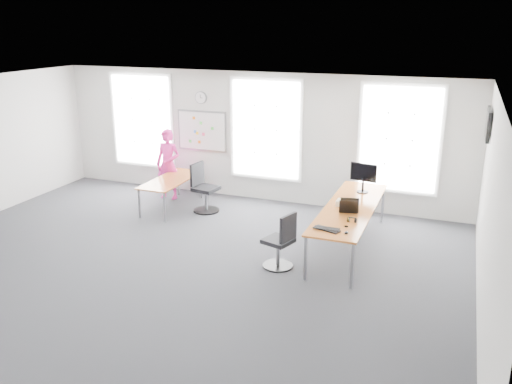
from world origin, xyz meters
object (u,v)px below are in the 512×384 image
at_px(chair_left, 204,190).
at_px(headphones, 352,220).
at_px(chair_right, 281,244).
at_px(person, 168,164).
at_px(desk_right, 350,209).
at_px(monitor, 363,175).
at_px(keyboard, 327,229).
at_px(desk_left, 171,181).

height_order(chair_left, headphones, chair_left).
relative_size(chair_right, chair_left, 0.92).
height_order(person, headphones, person).
bearing_deg(chair_left, headphones, -106.06).
relative_size(chair_left, person, 0.65).
xyz_separation_m(desk_right, person, (-4.65, 1.43, 0.08)).
height_order(headphones, monitor, monitor).
height_order(chair_right, keyboard, chair_right).
bearing_deg(keyboard, desk_right, 102.82).
relative_size(desk_right, chair_left, 3.05).
bearing_deg(desk_left, chair_right, -32.52).
bearing_deg(chair_right, chair_left, -112.88).
distance_m(desk_right, desk_left, 4.32).
xyz_separation_m(desk_right, chair_left, (-3.46, 0.89, -0.28)).
distance_m(person, monitor, 4.73).
xyz_separation_m(desk_right, headphones, (0.19, -0.79, 0.10)).
bearing_deg(desk_right, chair_right, -125.39).
xyz_separation_m(chair_right, headphones, (1.10, 0.49, 0.41)).
bearing_deg(desk_left, headphones, -20.19).
bearing_deg(keyboard, chair_left, 165.09).
bearing_deg(chair_right, desk_right, 162.22).
relative_size(keyboard, monitor, 0.74).
distance_m(keyboard, headphones, 0.59).
distance_m(desk_left, monitor, 4.33).
xyz_separation_m(chair_left, keyboard, (3.34, -2.18, 0.34)).
distance_m(desk_left, headphones, 4.72).
relative_size(desk_left, keyboard, 4.14).
height_order(desk_left, headphones, headphones).
height_order(desk_right, monitor, monitor).
distance_m(desk_left, chair_left, 0.79).
distance_m(desk_right, monitor, 1.04).
bearing_deg(desk_right, keyboard, -95.41).
xyz_separation_m(keyboard, monitor, (0.17, 2.24, 0.35)).
bearing_deg(keyboard, desk_left, 170.94).
bearing_deg(monitor, desk_left, -167.32).
distance_m(chair_right, chair_left, 3.35).
bearing_deg(chair_left, monitor, -80.38).
height_order(desk_right, chair_left, chair_left).
bearing_deg(headphones, chair_left, 168.72).
bearing_deg(desk_left, chair_left, 4.16).
bearing_deg(person, keyboard, -31.09).
xyz_separation_m(chair_right, chair_left, (-2.55, 2.18, 0.04)).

